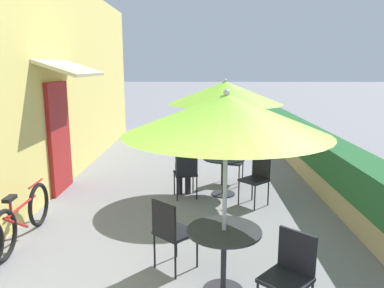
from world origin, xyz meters
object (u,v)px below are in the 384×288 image
Objects in this scene: patio_table_near at (224,247)px; seated_patron_mid_left at (185,161)px; patio_umbrella_near at (226,115)px; cafe_chair_near_left at (171,229)px; patio_table_mid at (224,168)px; coffee_cup_mid at (227,156)px; bicycle_second at (22,218)px; patio_umbrella_mid at (225,93)px; cafe_chair_mid_left at (186,171)px; cafe_chair_mid_right at (257,176)px; cafe_chair_mid_back at (229,159)px; cafe_chair_near_right at (290,270)px.

seated_patron_mid_left is (-0.52, 3.02, 0.17)m from patio_table_near.
cafe_chair_near_left is (-0.59, 0.44, -1.40)m from patio_umbrella_near.
patio_umbrella_near is 3.44m from patio_table_mid.
coffee_cup_mid is at bearing 85.32° from patio_umbrella_near.
coffee_cup_mid is at bearing 32.75° from bicycle_second.
patio_umbrella_mid is at bearing 86.33° from patio_umbrella_near.
cafe_chair_mid_right is at bearing -24.02° from cafe_chair_mid_left.
cafe_chair_near_right is at bearing 21.26° from cafe_chair_mid_back.
cafe_chair_mid_right reaches higher than bicycle_second.
coffee_cup_mid is (0.25, 3.07, -1.15)m from patio_umbrella_near.
cafe_chair_mid_right is (0.54, -0.49, -0.00)m from patio_table_mid.
cafe_chair_near_left is at bearing -103.93° from cafe_chair_mid_left.
cafe_chair_mid_back is (0.36, 3.85, -1.40)m from patio_umbrella_near.
cafe_chair_mid_left and cafe_chair_mid_back have the same top height.
seated_patron_mid_left reaches higher than patio_table_mid.
cafe_chair_mid_right is 0.51× the size of bicycle_second.
seated_patron_mid_left reaches higher than coffee_cup_mid.
cafe_chair_mid_back reaches higher than patio_table_near.
patio_umbrella_near reaches higher than cafe_chair_mid_left.
patio_table_mid is 8.65× the size of coffee_cup_mid.
bicycle_second is at bearing 71.73° from cafe_chair_mid_right.
cafe_chair_mid_left is at bearing -29.35° from cafe_chair_near_right.
cafe_chair_mid_right is (1.24, -0.27, 0.00)m from cafe_chair_mid_left.
cafe_chair_mid_right is 0.70m from coffee_cup_mid.
cafe_chair_near_right reaches higher than patio_table_near.
coffee_cup_mid is at bearing 0.30° from cafe_chair_mid_left.
patio_umbrella_near reaches higher than cafe_chair_mid_back.
cafe_chair_mid_back reaches higher than patio_table_mid.
cafe_chair_mid_left is at bearing -167.87° from coffee_cup_mid.
patio_table_near is at bearing 5.98° from cafe_chair_near_right.
patio_umbrella_near reaches higher than cafe_chair_mid_right.
cafe_chair_near_left is at bearing 107.04° from cafe_chair_mid_right.
patio_umbrella_mid is 1.26× the size of bicycle_second.
cafe_chair_near_left is 2.58m from cafe_chair_mid_right.
cafe_chair_mid_right and cafe_chair_mid_back have the same top height.
seated_patron_mid_left is at bearing 99.76° from patio_umbrella_near.
patio_umbrella_near and patio_umbrella_mid have the same top height.
patio_umbrella_mid is 1.43m from seated_patron_mid_left.
patio_table_near is 3.07m from seated_patron_mid_left.
cafe_chair_near_left is 2.48m from cafe_chair_mid_left.
cafe_chair_near_right is (0.59, -0.44, -1.40)m from patio_umbrella_near.
coffee_cup_mid is at bearing 115.04° from cafe_chair_near_left.
patio_umbrella_mid is at bearing 116.42° from cafe_chair_near_left.
patio_table_mid is at bearing 86.33° from patio_umbrella_near.
cafe_chair_near_left is at bearing 143.27° from patio_table_near.
patio_umbrella_mid is (0.20, 3.14, 1.39)m from patio_table_near.
cafe_chair_mid_back is at bearing 41.17° from bicycle_second.
seated_patron_mid_left is 0.73× the size of bicycle_second.
cafe_chair_near_right is 3.86m from patio_umbrella_mid.
seated_patron_mid_left reaches higher than cafe_chair_mid_right.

